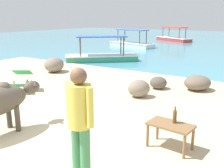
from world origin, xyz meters
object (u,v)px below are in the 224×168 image
object	(u,v)px
boat_red	(174,38)
low_bench_table	(170,128)
boat_white	(132,43)
bottle	(175,116)
person_standing	(80,118)
deck_chair_near	(22,79)
boat_green	(102,56)

from	to	relation	value
boat_red	low_bench_table	bearing A→B (deg)	136.75
low_bench_table	boat_white	xyz separation A→B (m)	(-8.26, 13.47, -0.13)
bottle	person_standing	size ratio (longest dim) A/B	0.18
low_bench_table	person_standing	xyz separation A→B (m)	(-0.67, -1.58, 0.57)
boat_red	person_standing	bearing A→B (deg)	133.73
deck_chair_near	boat_green	distance (m)	6.20
boat_white	boat_green	bearing A→B (deg)	-61.46
person_standing	low_bench_table	bearing A→B (deg)	167.08
bottle	deck_chair_near	xyz separation A→B (m)	(-5.11, 0.85, -0.19)
low_bench_table	bottle	size ratio (longest dim) A/B	2.68
low_bench_table	person_standing	size ratio (longest dim) A/B	0.49
low_bench_table	deck_chair_near	xyz separation A→B (m)	(-5.07, 0.93, 0.01)
deck_chair_near	person_standing	xyz separation A→B (m)	(4.40, -2.51, 0.56)
bottle	deck_chair_near	world-z (taller)	bottle
person_standing	boat_white	distance (m)	16.87
low_bench_table	boat_red	size ratio (longest dim) A/B	0.21
bottle	boat_green	xyz separation A→B (m)	(-6.46, 6.89, -0.32)
boat_white	boat_green	xyz separation A→B (m)	(1.84, -6.49, 0.00)
low_bench_table	person_standing	distance (m)	1.81
boat_red	boat_green	bearing A→B (deg)	120.50
person_standing	boat_green	xyz separation A→B (m)	(-5.75, 8.55, -0.70)
low_bench_table	boat_red	world-z (taller)	boat_red
boat_red	boat_white	world-z (taller)	same
bottle	person_standing	distance (m)	1.84
deck_chair_near	boat_green	xyz separation A→B (m)	(-1.35, 6.04, -0.13)
boat_green	boat_red	bearing A→B (deg)	-127.47
deck_chair_near	boat_white	world-z (taller)	boat_white
deck_chair_near	boat_green	world-z (taller)	boat_green
deck_chair_near	boat_red	distance (m)	19.00
deck_chair_near	boat_white	size ratio (longest dim) A/B	0.24
person_standing	boat_red	size ratio (longest dim) A/B	0.43
low_bench_table	bottle	xyz separation A→B (m)	(0.04, 0.08, 0.20)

